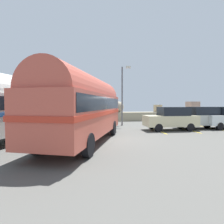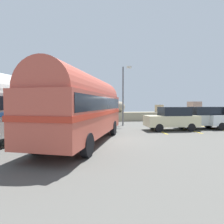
# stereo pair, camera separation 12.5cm
# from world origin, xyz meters

# --- Properties ---
(ground) EXTENTS (32.00, 26.00, 0.02)m
(ground) POSITION_xyz_m (0.00, 0.00, 0.01)
(ground) COLOR #504F4B
(breakwater) EXTENTS (31.36, 2.12, 2.45)m
(breakwater) POSITION_xyz_m (0.03, 11.83, 0.72)
(breakwater) COLOR tan
(breakwater) RESTS_ON ground
(parking_lines) EXTENTS (10.52, 4.40, 0.01)m
(parking_lines) POSITION_xyz_m (9.25, 3.50, 0.02)
(parking_lines) COLOR gold
(parking_lines) RESTS_ON ground
(vintage_coach) EXTENTS (5.04, 8.90, 3.70)m
(vintage_coach) POSITION_xyz_m (-1.58, -0.59, 2.05)
(vintage_coach) COLOR black
(vintage_coach) RESTS_ON ground
(second_coach) EXTENTS (5.27, 8.87, 3.70)m
(second_coach) POSITION_xyz_m (-5.71, 0.40, 2.05)
(second_coach) COLOR black
(second_coach) RESTS_ON ground
(parked_car_nearest) EXTENTS (4.11, 1.74, 1.86)m
(parked_car_nearest) POSITION_xyz_m (5.22, 3.16, 0.97)
(parked_car_nearest) COLOR black
(parked_car_nearest) RESTS_ON ground
(parked_car_middle) EXTENTS (4.14, 1.80, 1.86)m
(parked_car_middle) POSITION_xyz_m (8.22, 3.78, 0.97)
(parked_car_middle) COLOR black
(parked_car_middle) RESTS_ON ground
(lamp_post) EXTENTS (0.80, 0.60, 5.71)m
(lamp_post) POSITION_xyz_m (2.01, 6.74, 3.25)
(lamp_post) COLOR #5B5B60
(lamp_post) RESTS_ON ground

